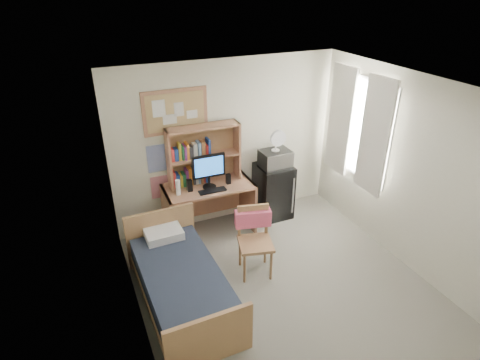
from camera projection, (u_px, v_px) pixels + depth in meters
name	position (u px, v px, depth m)	size (l,w,h in m)	color
floor	(290.00, 296.00, 5.11)	(3.60, 4.20, 0.02)	gray
ceiling	(305.00, 94.00, 3.91)	(3.60, 4.20, 0.02)	silver
wall_back	(227.00, 144.00, 6.22)	(3.60, 0.04, 2.60)	silver
wall_front	(452.00, 351.00, 2.80)	(3.60, 0.04, 2.60)	silver
wall_left	(136.00, 247.00, 3.86)	(0.04, 4.20, 2.60)	silver
wall_right	(418.00, 179.00, 5.15)	(0.04, 4.20, 2.60)	silver
window_unit	(358.00, 128.00, 5.97)	(0.10, 1.40, 1.70)	white
curtain_left	(374.00, 137.00, 5.64)	(0.04, 0.55, 1.70)	white
curtain_right	(340.00, 120.00, 6.29)	(0.04, 0.55, 1.70)	white
bulletin_board	(175.00, 111.00, 5.64)	(0.94, 0.03, 0.64)	tan
poster_wave	(157.00, 158.00, 5.84)	(0.30, 0.01, 0.42)	#2943A7
poster_japan	(160.00, 187.00, 6.05)	(0.28, 0.01, 0.36)	#C6223F
desk	(209.00, 209.00, 6.17)	(1.33, 0.67, 0.83)	#B17856
desk_chair	(256.00, 243.00, 5.29)	(0.48, 0.48, 0.96)	#AE8052
mini_fridge	(273.00, 191.00, 6.62)	(0.54, 0.54, 0.91)	black
bed	(183.00, 287.00, 4.87)	(0.91, 1.83, 0.50)	#1C2333
hutch	(204.00, 154.00, 5.90)	(1.08, 0.28, 0.89)	#B17856
monitor	(209.00, 171.00, 5.81)	(0.49, 0.04, 0.52)	black
keyboard	(213.00, 191.00, 5.81)	(0.41, 0.13, 0.02)	black
speaker_left	(190.00, 185.00, 5.79)	(0.07, 0.07, 0.18)	black
speaker_right	(228.00, 179.00, 6.00)	(0.06, 0.06, 0.16)	black
water_bottle	(178.00, 187.00, 5.68)	(0.07, 0.07, 0.23)	white
hoodie	(253.00, 218.00, 5.34)	(0.48, 0.15, 0.23)	#F85E81
microwave	(275.00, 159.00, 6.33)	(0.46, 0.35, 0.27)	silver
desk_fan	(276.00, 141.00, 6.19)	(0.25, 0.25, 0.32)	white
pillow	(164.00, 234.00, 5.33)	(0.48, 0.34, 0.12)	white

